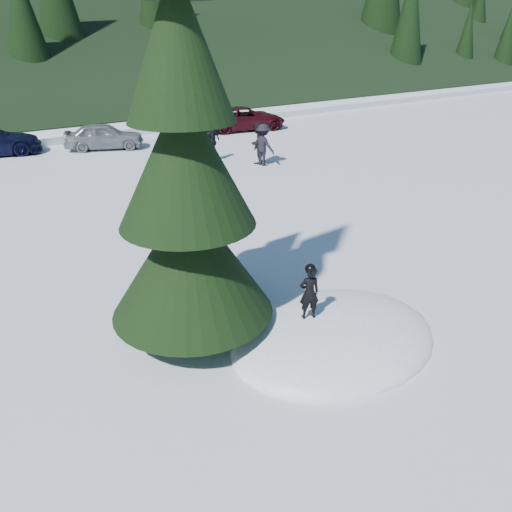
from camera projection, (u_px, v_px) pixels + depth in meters
ground at (334, 339)px, 10.11m from camera, size 200.00×200.00×0.00m
snow_mound at (334, 339)px, 10.11m from camera, size 4.48×3.52×0.96m
spruce_tall at (186, 177)px, 8.91m from camera, size 3.20×3.20×8.60m
spruce_short at (199, 209)px, 10.98m from camera, size 2.20×2.20×5.37m
child_skier at (309, 293)px, 9.74m from camera, size 0.47×0.40×1.10m
adult_0 at (258, 143)px, 22.83m from camera, size 1.09×0.98×1.85m
adult_1 at (212, 141)px, 23.26m from camera, size 1.18×0.84×1.86m
adult_2 at (263, 145)px, 22.51m from camera, size 0.89×1.30×1.86m
car_4 at (104, 136)px, 25.66m from camera, size 4.23×3.01×1.34m
car_5 at (198, 124)px, 28.75m from camera, size 4.41×2.55×1.37m
car_6 at (245, 118)px, 30.54m from camera, size 5.31×3.26×1.37m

